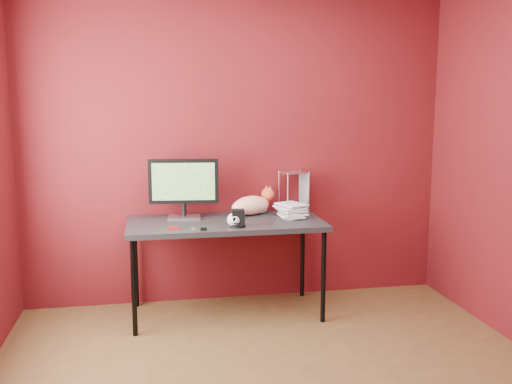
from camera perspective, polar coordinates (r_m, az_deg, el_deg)
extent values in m
cube|color=#561015|center=(4.72, -1.91, 4.65)|extent=(3.50, 0.02, 2.60)
cube|color=#561015|center=(1.40, 20.38, -6.78)|extent=(3.50, 0.02, 2.60)
cube|color=black|center=(4.41, -3.05, -3.17)|extent=(1.50, 0.70, 0.04)
cylinder|color=black|center=(4.19, -12.12, -9.37)|extent=(0.04, 0.04, 0.71)
cylinder|color=black|center=(4.37, 6.76, -8.43)|extent=(0.04, 0.04, 0.71)
cylinder|color=black|center=(4.76, -11.94, -7.09)|extent=(0.04, 0.04, 0.71)
cylinder|color=black|center=(4.92, 4.67, -6.38)|extent=(0.04, 0.04, 0.71)
cube|color=#BBBBC0|center=(4.53, -7.18, -2.52)|extent=(0.27, 0.20, 0.02)
cylinder|color=black|center=(4.51, -7.20, -1.74)|extent=(0.03, 0.03, 0.11)
cube|color=black|center=(4.48, -7.25, 1.06)|extent=(0.54, 0.09, 0.35)
cube|color=#1F4A13|center=(4.48, -7.25, 1.06)|extent=(0.48, 0.06, 0.29)
ellipsoid|color=orange|center=(4.62, -0.49, -1.35)|extent=(0.37, 0.29, 0.15)
ellipsoid|color=orange|center=(4.57, -1.51, -1.65)|extent=(0.20, 0.19, 0.13)
sphere|color=silver|center=(4.68, 0.50, -1.52)|extent=(0.11, 0.11, 0.11)
sphere|color=#E5592C|center=(4.70, 1.19, -0.22)|extent=(0.11, 0.11, 0.11)
cone|color=#E5592C|center=(4.67, 1.43, 0.38)|extent=(0.03, 0.03, 0.04)
cone|color=#E5592C|center=(4.72, 1.05, 0.46)|extent=(0.03, 0.03, 0.04)
cylinder|color=red|center=(4.70, 1.04, -0.76)|extent=(0.08, 0.08, 0.01)
cylinder|color=#E5592C|center=(4.50, -2.12, -2.47)|extent=(0.14, 0.15, 0.03)
ellipsoid|color=silver|center=(4.19, -2.18, -2.79)|extent=(0.11, 0.11, 0.10)
ellipsoid|color=black|center=(4.14, -2.38, -2.75)|extent=(0.03, 0.02, 0.03)
ellipsoid|color=black|center=(4.14, -1.79, -2.73)|extent=(0.03, 0.02, 0.03)
cube|color=black|center=(4.14, -2.08, -3.16)|extent=(0.06, 0.02, 0.01)
cylinder|color=black|center=(4.20, -1.80, -3.39)|extent=(0.11, 0.11, 0.02)
cube|color=black|center=(4.19, -1.81, -2.52)|extent=(0.10, 0.09, 0.11)
imported|color=beige|center=(4.51, 2.52, -1.08)|extent=(0.18, 0.24, 0.24)
imported|color=beige|center=(4.47, 2.54, 1.96)|extent=(0.20, 0.26, 0.24)
imported|color=beige|center=(4.45, 2.56, 5.03)|extent=(0.22, 0.27, 0.24)
imported|color=beige|center=(4.44, 2.59, 8.13)|extent=(0.24, 0.28, 0.24)
imported|color=beige|center=(4.44, 2.61, 11.24)|extent=(0.26, 0.29, 0.24)
cylinder|color=#BBBBC0|center=(4.64, 2.87, -0.16)|extent=(0.01, 0.01, 0.34)
cylinder|color=#BBBBC0|center=(4.69, 5.20, -0.09)|extent=(0.01, 0.01, 0.34)
cylinder|color=#BBBBC0|center=(4.80, 2.42, 0.14)|extent=(0.01, 0.01, 0.34)
cylinder|color=#BBBBC0|center=(4.85, 4.69, 0.21)|extent=(0.01, 0.01, 0.34)
cube|color=#BBBBC0|center=(4.77, 3.78, -1.88)|extent=(0.23, 0.20, 0.01)
cube|color=#BBBBC0|center=(4.72, 3.82, 1.95)|extent=(0.23, 0.20, 0.01)
cube|color=#A30C17|center=(4.17, -8.29, -3.58)|extent=(0.09, 0.03, 0.02)
cube|color=black|center=(4.10, -5.26, -3.70)|extent=(0.05, 0.03, 0.02)
cylinder|color=#BBBBC0|center=(4.17, -6.15, -3.61)|extent=(0.05, 0.05, 0.00)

